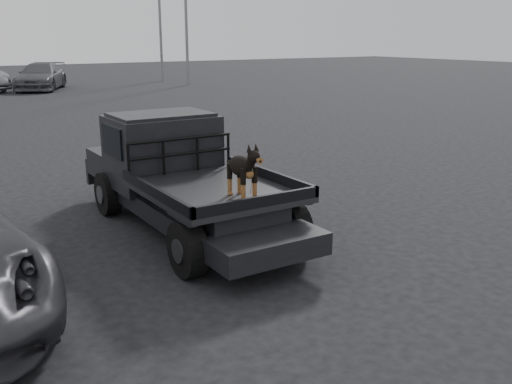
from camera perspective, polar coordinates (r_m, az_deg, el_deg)
ground at (r=7.29m, az=-2.64°, el=-9.49°), size 120.00×120.00×0.00m
flatbed_ute at (r=9.28m, az=-6.84°, el=-1.04°), size 2.00×5.40×0.92m
ute_cab at (r=9.92m, az=-9.40°, el=5.28°), size 1.72×1.30×0.88m
headache_rack at (r=9.27m, az=-7.52°, el=3.62°), size 1.80×0.08×0.55m
dog at (r=7.75m, az=-1.41°, el=2.14°), size 0.32×0.60×0.74m
distant_car_b at (r=35.97m, az=-20.72°, el=10.76°), size 4.19×5.69×1.53m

